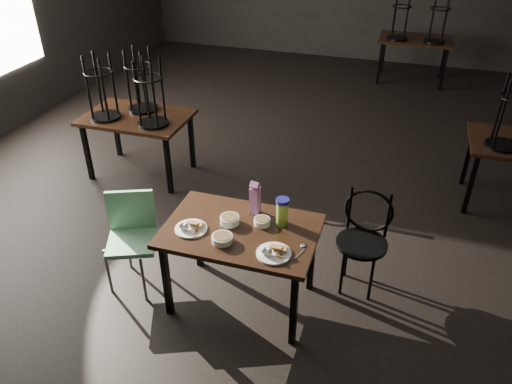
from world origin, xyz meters
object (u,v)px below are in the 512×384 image
(school_chair, at_px, (132,232))
(bentwood_chair, at_px, (364,234))
(juice_carton, at_px, (255,198))
(water_bottle, at_px, (282,211))
(main_table, at_px, (241,237))

(school_chair, bearing_deg, bentwood_chair, -6.75)
(juice_carton, relative_size, water_bottle, 1.25)
(school_chair, bearing_deg, main_table, -21.64)
(water_bottle, height_order, bentwood_chair, water_bottle)
(main_table, distance_m, juice_carton, 0.33)
(juice_carton, height_order, school_chair, juice_carton)
(juice_carton, relative_size, bentwood_chair, 0.32)
(water_bottle, bearing_deg, bentwood_chair, 29.79)
(water_bottle, bearing_deg, juice_carton, 160.01)
(bentwood_chair, distance_m, school_chair, 1.96)
(main_table, height_order, juice_carton, juice_carton)
(juice_carton, distance_m, water_bottle, 0.27)
(water_bottle, xyz_separation_m, bentwood_chair, (0.62, 0.36, -0.33))
(main_table, bearing_deg, water_bottle, 29.53)
(juice_carton, xyz_separation_m, bentwood_chair, (0.87, 0.27, -0.35))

